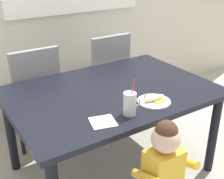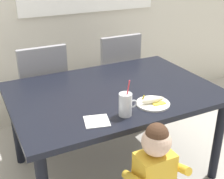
% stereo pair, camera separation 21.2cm
% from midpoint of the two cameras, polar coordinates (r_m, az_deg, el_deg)
% --- Properties ---
extents(ground_plane, '(24.00, 24.00, 0.00)m').
position_cam_midpoint_polar(ground_plane, '(2.65, -2.43, -14.77)').
color(ground_plane, '#B7B2A8').
extents(dining_table, '(1.53, 1.06, 0.74)m').
position_cam_midpoint_polar(dining_table, '(2.29, -2.72, -2.04)').
color(dining_table, black).
rests_on(dining_table, ground).
extents(dining_chair_left, '(0.44, 0.45, 0.96)m').
position_cam_midpoint_polar(dining_chair_left, '(2.82, -16.70, -0.37)').
color(dining_chair_left, gray).
rests_on(dining_chair_left, ground).
extents(dining_chair_right, '(0.44, 0.44, 0.96)m').
position_cam_midpoint_polar(dining_chair_right, '(3.11, -3.24, 3.08)').
color(dining_chair_right, gray).
rests_on(dining_chair_right, ground).
extents(toddler_standing, '(0.33, 0.24, 0.84)m').
position_cam_midpoint_polar(toddler_standing, '(1.84, 6.41, -14.50)').
color(toddler_standing, '#3F4760').
rests_on(toddler_standing, ground).
extents(milk_cup, '(0.13, 0.08, 0.25)m').
position_cam_midpoint_polar(milk_cup, '(1.89, 0.20, -3.01)').
color(milk_cup, silver).
rests_on(milk_cup, dining_table).
extents(snack_plate, '(0.23, 0.23, 0.01)m').
position_cam_midpoint_polar(snack_plate, '(2.08, 5.08, -2.35)').
color(snack_plate, white).
rests_on(snack_plate, dining_table).
extents(peeled_banana, '(0.17, 0.11, 0.07)m').
position_cam_midpoint_polar(peeled_banana, '(2.07, 5.12, -1.71)').
color(peeled_banana, '#F4EAC6').
rests_on(peeled_banana, snack_plate).
extents(paper_napkin, '(0.18, 0.18, 0.00)m').
position_cam_midpoint_polar(paper_napkin, '(1.84, -5.05, -6.22)').
color(paper_napkin, white).
rests_on(paper_napkin, dining_table).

